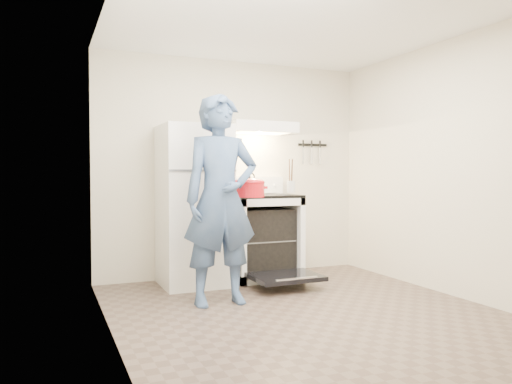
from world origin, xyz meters
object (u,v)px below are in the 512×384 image
Objects in this scene: refrigerator at (194,205)px; person at (221,199)px; stove_body at (262,238)px; tea_kettle at (250,183)px; dutch_oven at (249,190)px.

refrigerator is 0.89× the size of person.
stove_body is at bearing 47.53° from person.
tea_kettle is at bearing 54.76° from person.
person reaches higher than refrigerator.
refrigerator is at bearing 118.76° from dutch_oven.
dutch_oven is (-0.45, -0.69, 0.57)m from stove_body.
refrigerator is 0.78m from dutch_oven.
refrigerator is 0.90m from stove_body.
dutch_oven is at bearing -123.05° from stove_body.
person is at bearing -149.70° from dutch_oven.
stove_body is 1.00m from dutch_oven.
refrigerator reaches higher than stove_body.
dutch_oven is at bearing -113.32° from tea_kettle.
refrigerator is 6.72× the size of tea_kettle.
refrigerator reaches higher than tea_kettle.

